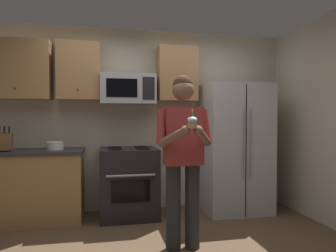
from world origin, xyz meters
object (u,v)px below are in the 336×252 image
(person, at_px, (183,151))
(microwave, at_px, (128,89))
(knife_block, at_px, (5,142))
(cupcake, at_px, (192,122))
(oven_range, at_px, (129,182))
(bowl_large_white, at_px, (55,145))
(refrigerator, at_px, (235,148))

(person, bearing_deg, microwave, 109.82)
(knife_block, bearing_deg, cupcake, -36.33)
(oven_range, height_order, bowl_large_white, bowl_large_white)
(knife_block, xyz_separation_m, person, (1.97, -1.12, -0.04))
(knife_block, xyz_separation_m, cupcake, (1.97, -1.45, 0.26))
(microwave, xyz_separation_m, bowl_large_white, (-0.94, -0.08, -0.75))
(oven_range, distance_m, knife_block, 1.62)
(microwave, relative_size, knife_block, 2.31)
(oven_range, bearing_deg, microwave, 89.98)
(oven_range, distance_m, person, 1.35)
(oven_range, xyz_separation_m, person, (0.46, -1.15, 0.53))
(oven_range, distance_m, cupcake, 1.76)
(refrigerator, bearing_deg, bowl_large_white, 178.18)
(bowl_large_white, distance_m, cupcake, 2.09)
(refrigerator, distance_m, bowl_large_white, 2.44)
(refrigerator, relative_size, bowl_large_white, 8.35)
(knife_block, relative_size, bowl_large_white, 1.48)
(refrigerator, xyz_separation_m, cupcake, (-1.04, -1.44, 0.39))
(bowl_large_white, height_order, cupcake, cupcake)
(cupcake, bearing_deg, knife_block, 143.67)
(oven_range, height_order, microwave, microwave)
(cupcake, bearing_deg, oven_range, 107.19)
(microwave, relative_size, person, 0.42)
(refrigerator, bearing_deg, person, -133.11)
(microwave, height_order, cupcake, microwave)
(microwave, bearing_deg, knife_block, -174.40)
(knife_block, bearing_deg, oven_range, 1.11)
(knife_block, bearing_deg, person, -29.63)
(cupcake, bearing_deg, microwave, 105.98)
(microwave, xyz_separation_m, cupcake, (0.46, -1.60, -0.43))
(knife_block, relative_size, cupcake, 1.84)
(knife_block, distance_m, bowl_large_white, 0.58)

